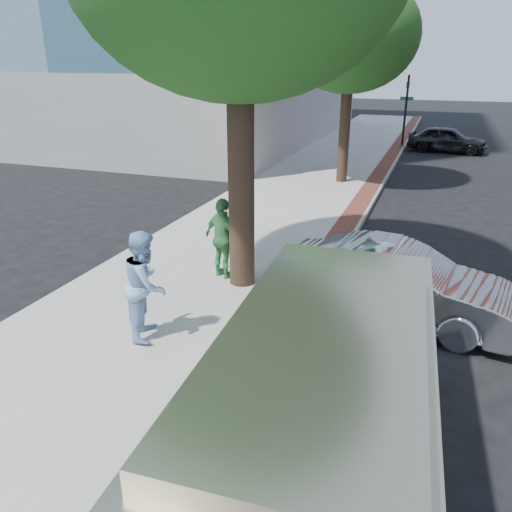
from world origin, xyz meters
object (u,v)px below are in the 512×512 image
at_px(sedan_silver, 395,283).
at_px(person_officer, 146,284).
at_px(person_green, 223,239).
at_px(person_gray, 243,237).
at_px(bg_car, 447,139).
at_px(van, 324,392).
at_px(parking_meter, 270,296).

bearing_deg(sedan_silver, person_officer, 128.99).
xyz_separation_m(person_officer, person_green, (0.21, 2.66, -0.06)).
relative_size(person_green, sedan_silver, 0.40).
height_order(person_gray, bg_car, person_gray).
bearing_deg(bg_car, van, -177.76).
bearing_deg(person_officer, bg_car, -31.99).
distance_m(person_officer, bg_car, 22.32).
relative_size(person_officer, van, 0.32).
height_order(person_gray, sedan_silver, person_gray).
relative_size(person_gray, van, 0.30).
height_order(person_gray, van, van).
bearing_deg(sedan_silver, bg_car, 5.80).
xyz_separation_m(parking_meter, person_green, (-1.92, 2.62, -0.19)).
distance_m(parking_meter, person_officer, 2.14).
bearing_deg(parking_meter, person_gray, 118.95).
bearing_deg(person_green, parking_meter, 148.97).
bearing_deg(person_green, van, 147.87).
bearing_deg(person_gray, person_green, -85.79).
relative_size(person_officer, bg_car, 0.47).
distance_m(parking_meter, person_gray, 3.27).
relative_size(parking_meter, person_officer, 0.80).
xyz_separation_m(parking_meter, person_gray, (-1.58, 2.85, -0.20)).
bearing_deg(bg_car, parking_meter, 178.70).
bearing_deg(person_green, bg_car, -79.90).
bearing_deg(sedan_silver, parking_meter, 151.40).
bearing_deg(sedan_silver, van, -177.47).
bearing_deg(parking_meter, bg_car, 83.87).
bearing_deg(van, person_green, 121.96).
bearing_deg(person_officer, van, -139.05).
relative_size(parking_meter, person_green, 0.85).
bearing_deg(person_gray, bg_car, 138.24).
bearing_deg(person_officer, person_green, -24.92).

